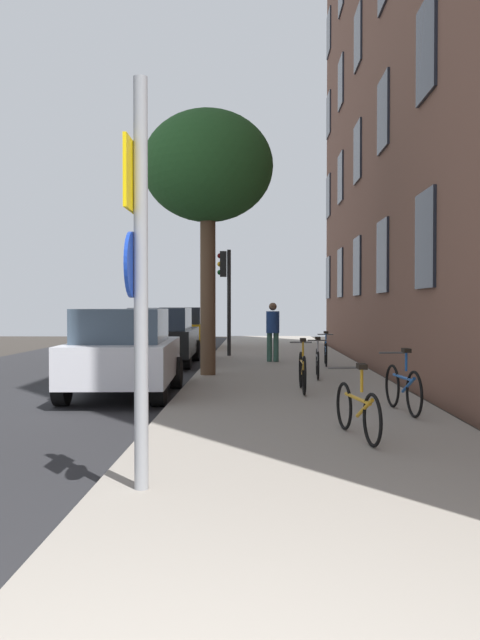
# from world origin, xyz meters

# --- Properties ---
(ground_plane) EXTENTS (41.80, 41.80, 0.00)m
(ground_plane) POSITION_xyz_m (-2.40, 15.00, 0.00)
(ground_plane) COLOR #332D28
(road_asphalt) EXTENTS (7.00, 38.00, 0.01)m
(road_asphalt) POSITION_xyz_m (-4.50, 15.00, 0.01)
(road_asphalt) COLOR #232326
(road_asphalt) RESTS_ON ground
(sidewalk) EXTENTS (4.20, 38.00, 0.12)m
(sidewalk) POSITION_xyz_m (1.10, 15.00, 0.06)
(sidewalk) COLOR gray
(sidewalk) RESTS_ON ground
(sign_post) EXTENTS (0.15, 0.60, 3.49)m
(sign_post) POSITION_xyz_m (-0.59, 3.74, 2.03)
(sign_post) COLOR gray
(sign_post) RESTS_ON sidewalk
(traffic_light) EXTENTS (0.43, 0.24, 3.33)m
(traffic_light) POSITION_xyz_m (-0.55, 19.66, 2.41)
(traffic_light) COLOR black
(traffic_light) RESTS_ON sidewalk
(tree_near) EXTENTS (2.96, 2.96, 5.98)m
(tree_near) POSITION_xyz_m (-0.69, 13.58, 4.78)
(tree_near) COLOR brown
(tree_near) RESTS_ON sidewalk
(bicycle_0) EXTENTS (0.45, 1.67, 0.89)m
(bicycle_0) POSITION_xyz_m (1.61, 6.07, 0.47)
(bicycle_0) COLOR black
(bicycle_0) RESTS_ON sidewalk
(bicycle_1) EXTENTS (0.42, 1.68, 0.95)m
(bicycle_1) POSITION_xyz_m (2.56, 8.08, 0.49)
(bicycle_1) COLOR black
(bicycle_1) RESTS_ON sidewalk
(bicycle_2) EXTENTS (0.42, 1.76, 0.98)m
(bicycle_2) POSITION_xyz_m (1.25, 10.53, 0.50)
(bicycle_2) COLOR black
(bicycle_2) RESTS_ON sidewalk
(bicycle_3) EXTENTS (0.42, 1.67, 0.90)m
(bicycle_3) POSITION_xyz_m (1.75, 12.99, 0.47)
(bicycle_3) COLOR black
(bicycle_3) RESTS_ON sidewalk
(bicycle_4) EXTENTS (0.42, 1.58, 0.91)m
(bicycle_4) POSITION_xyz_m (2.23, 16.08, 0.47)
(bicycle_4) COLOR black
(bicycle_4) RESTS_ON sidewalk
(pedestrian_0) EXTENTS (0.47, 0.47, 1.65)m
(pedestrian_0) POSITION_xyz_m (0.87, 17.32, 1.07)
(pedestrian_0) COLOR #33594C
(pedestrian_0) RESTS_ON sidewalk
(car_0) EXTENTS (1.96, 3.98, 1.62)m
(car_0) POSITION_xyz_m (-2.03, 10.57, 0.84)
(car_0) COLOR silver
(car_0) RESTS_ON road_asphalt
(car_1) EXTENTS (1.93, 4.50, 1.62)m
(car_1) POSITION_xyz_m (-2.25, 17.41, 0.84)
(car_1) COLOR black
(car_1) RESTS_ON road_asphalt
(car_2) EXTENTS (1.77, 4.49, 1.62)m
(car_2) POSITION_xyz_m (-2.29, 23.63, 0.84)
(car_2) COLOR orange
(car_2) RESTS_ON road_asphalt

